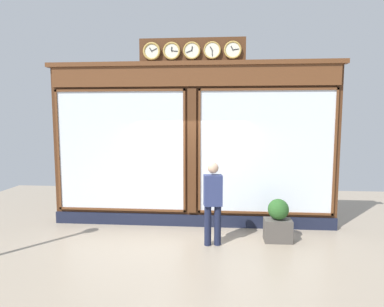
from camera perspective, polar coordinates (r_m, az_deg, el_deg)
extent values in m
plane|color=gray|center=(5.43, -2.60, -21.96)|extent=(14.00, 14.00, 0.00)
cube|color=#4C2B16|center=(7.76, 0.09, 1.06)|extent=(6.68, 0.30, 3.74)
cube|color=#191E33|center=(7.94, -0.01, -11.59)|extent=(6.68, 0.08, 0.28)
cube|color=brown|center=(7.60, -0.03, 13.35)|extent=(6.55, 0.08, 0.46)
cube|color=brown|center=(7.66, -0.01, 15.41)|extent=(6.82, 0.20, 0.10)
cube|color=silver|center=(7.65, 12.75, 0.23)|extent=(2.99, 0.02, 2.78)
cube|color=brown|center=(7.62, 13.03, 10.86)|extent=(3.09, 0.04, 0.05)
cube|color=brown|center=(7.90, 12.52, -10.04)|extent=(3.09, 0.04, 0.05)
cube|color=brown|center=(7.99, 23.63, 0.11)|extent=(0.05, 0.04, 2.88)
cube|color=brown|center=(7.57, 1.30, 0.32)|extent=(0.05, 0.04, 2.88)
cube|color=silver|center=(7.92, -12.33, 0.44)|extent=(2.99, 0.02, 2.78)
cube|color=brown|center=(7.89, -12.61, 10.70)|extent=(3.09, 0.04, 0.05)
cube|color=brown|center=(8.16, -12.14, -9.50)|extent=(3.09, 0.04, 0.05)
cube|color=brown|center=(8.47, -22.25, 0.49)|extent=(0.05, 0.04, 2.88)
cube|color=brown|center=(7.60, -1.34, 0.34)|extent=(0.05, 0.04, 2.88)
cube|color=#4C2B16|center=(7.59, -0.02, 0.34)|extent=(0.20, 0.10, 2.88)
cube|color=#4C2B16|center=(7.74, 0.01, 17.38)|extent=(2.41, 0.06, 0.59)
cylinder|color=silver|center=(7.65, 7.10, 17.47)|extent=(0.32, 0.02, 0.32)
torus|color=#B79347|center=(7.64, 7.11, 17.48)|extent=(0.39, 0.04, 0.39)
cube|color=black|center=(7.64, 6.96, 17.79)|extent=(0.05, 0.01, 0.09)
cube|color=black|center=(7.64, 7.64, 17.54)|extent=(0.14, 0.01, 0.03)
sphere|color=black|center=(7.63, 7.11, 17.50)|extent=(0.02, 0.02, 0.02)
cylinder|color=silver|center=(7.64, 3.53, 17.52)|extent=(0.32, 0.02, 0.32)
torus|color=#B79347|center=(7.64, 3.53, 17.52)|extent=(0.39, 0.04, 0.39)
cube|color=black|center=(7.64, 3.34, 17.81)|extent=(0.06, 0.01, 0.08)
cube|color=black|center=(7.62, 3.54, 17.03)|extent=(0.02, 0.01, 0.14)
sphere|color=black|center=(7.63, 3.53, 17.54)|extent=(0.02, 0.02, 0.02)
cylinder|color=silver|center=(7.67, -0.04, 17.49)|extent=(0.32, 0.02, 0.32)
torus|color=#B79347|center=(7.66, -0.04, 17.50)|extent=(0.39, 0.04, 0.39)
cube|color=black|center=(7.66, 0.00, 17.83)|extent=(0.03, 0.01, 0.09)
cube|color=black|center=(7.65, -0.55, 17.34)|extent=(0.13, 0.01, 0.06)
sphere|color=black|center=(7.65, -0.05, 17.52)|extent=(0.02, 0.02, 0.02)
cylinder|color=silver|center=(7.72, -3.57, 17.41)|extent=(0.32, 0.02, 0.32)
torus|color=#B79347|center=(7.71, -3.57, 17.41)|extent=(0.40, 0.05, 0.40)
cube|color=black|center=(7.71, -3.56, 17.75)|extent=(0.02, 0.01, 0.09)
cube|color=black|center=(7.69, -3.06, 17.39)|extent=(0.14, 0.01, 0.03)
sphere|color=black|center=(7.70, -3.59, 17.43)|extent=(0.02, 0.02, 0.02)
cylinder|color=silver|center=(7.79, -7.04, 17.26)|extent=(0.32, 0.02, 0.32)
torus|color=#B79347|center=(7.79, -7.05, 17.27)|extent=(0.40, 0.05, 0.40)
cube|color=black|center=(7.79, -7.23, 17.54)|extent=(0.06, 0.01, 0.08)
cube|color=black|center=(7.77, -6.60, 17.52)|extent=(0.13, 0.01, 0.07)
sphere|color=black|center=(7.78, -7.07, 17.29)|extent=(0.02, 0.02, 0.02)
cylinder|color=#191E38|center=(6.76, 2.76, -12.40)|extent=(0.14, 0.14, 0.82)
cylinder|color=#191E38|center=(6.79, 4.48, -12.34)|extent=(0.14, 0.14, 0.82)
cube|color=navy|center=(6.58, 3.67, -6.41)|extent=(0.39, 0.27, 0.62)
sphere|color=tan|center=(6.49, 3.69, -2.54)|extent=(0.22, 0.22, 0.22)
cube|color=#4C4742|center=(7.23, 14.70, -12.81)|extent=(0.56, 0.36, 0.47)
sphere|color=#285623|center=(7.10, 14.80, -9.37)|extent=(0.43, 0.43, 0.43)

